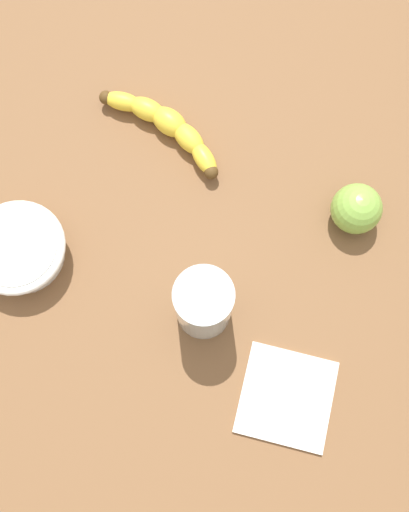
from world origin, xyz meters
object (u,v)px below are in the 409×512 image
banana (166,126)px  smoothie_glass (204,305)px  ceramic_bowl (19,250)px  green_apple_fruit (356,209)px

banana → smoothie_glass: smoothie_glass is taller
banana → ceramic_bowl: 27.80cm
ceramic_bowl → green_apple_fruit: (38.95, 26.32, 0.74)cm
banana → green_apple_fruit: (30.09, -0.01, 1.66)cm
smoothie_glass → green_apple_fruit: 25.49cm
banana → smoothie_glass: 28.44cm
ceramic_bowl → green_apple_fruit: bearing=34.0°
green_apple_fruit → smoothie_glass: bearing=-119.7°
ceramic_bowl → green_apple_fruit: 47.01cm
smoothie_glass → green_apple_fruit: (12.58, 22.05, -2.24)cm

